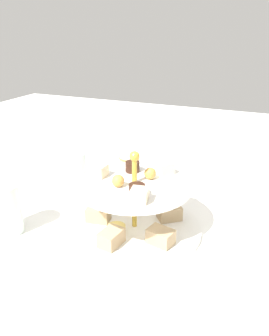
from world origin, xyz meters
The scene contains 6 objects.
ground_plane centered at (0.00, 0.00, 0.00)m, with size 2.40×2.40×0.00m, color white.
tiered_serving_stand centered at (0.00, 0.00, 0.05)m, with size 0.27×0.27×0.17m.
water_glass_short_left centered at (-0.16, -0.24, 0.04)m, with size 0.06×0.06×0.08m, color silver.
teacup_with_saucer centered at (-0.27, -0.13, 0.02)m, with size 0.09×0.09×0.05m.
butter_knife_right centered at (-0.32, 0.12, 0.00)m, with size 0.17×0.01×0.00m, color silver.
water_glass_mid_back centered at (0.11, -0.24, 0.05)m, with size 0.06×0.06×0.11m, color silver.
Camera 1 is at (0.57, 0.24, 0.39)m, focal length 36.75 mm.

